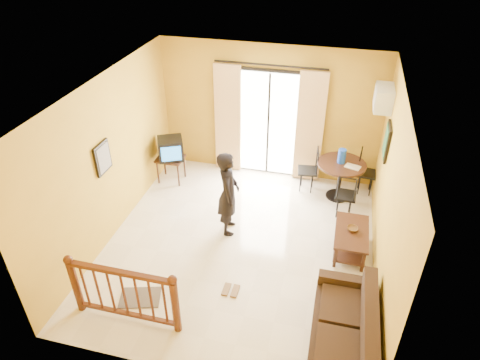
% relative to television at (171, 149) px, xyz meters
% --- Properties ---
extents(ground, '(5.00, 5.00, 0.00)m').
position_rel_television_xyz_m(ground, '(1.87, -1.65, -0.77)').
color(ground, beige).
rests_on(ground, ground).
extents(room_shell, '(5.00, 5.00, 5.00)m').
position_rel_television_xyz_m(room_shell, '(1.87, -1.65, 0.93)').
color(room_shell, white).
rests_on(room_shell, ground).
extents(balcony_door, '(2.25, 0.14, 2.46)m').
position_rel_television_xyz_m(balcony_door, '(1.87, 0.78, 0.42)').
color(balcony_door, black).
rests_on(balcony_door, ground).
extents(tv_table, '(0.55, 0.45, 0.55)m').
position_rel_television_xyz_m(tv_table, '(-0.03, 0.00, -0.30)').
color(tv_table, black).
rests_on(tv_table, ground).
extents(television, '(0.64, 0.61, 0.45)m').
position_rel_television_xyz_m(television, '(0.00, 0.00, 0.00)').
color(television, black).
rests_on(television, tv_table).
extents(picture_left, '(0.05, 0.42, 0.52)m').
position_rel_television_xyz_m(picture_left, '(-0.35, -1.85, 0.78)').
color(picture_left, black).
rests_on(picture_left, room_shell).
extents(dining_table, '(0.94, 0.94, 0.78)m').
position_rel_television_xyz_m(dining_table, '(3.43, 0.24, -0.15)').
color(dining_table, black).
rests_on(dining_table, ground).
extents(water_jug, '(0.15, 0.15, 0.28)m').
position_rel_television_xyz_m(water_jug, '(3.41, 0.27, 0.15)').
color(water_jug, blue).
rests_on(water_jug, dining_table).
extents(serving_tray, '(0.32, 0.26, 0.02)m').
position_rel_television_xyz_m(serving_tray, '(3.63, 0.14, 0.02)').
color(serving_tray, beige).
rests_on(serving_tray, dining_table).
extents(dining_chairs, '(1.60, 1.31, 0.95)m').
position_rel_television_xyz_m(dining_chairs, '(3.43, 0.18, -0.77)').
color(dining_chairs, black).
rests_on(dining_chairs, ground).
extents(air_conditioner, '(0.31, 0.60, 0.40)m').
position_rel_television_xyz_m(air_conditioner, '(3.96, 0.30, 1.38)').
color(air_conditioner, silver).
rests_on(air_conditioner, room_shell).
extents(botanical_print, '(0.05, 0.50, 0.60)m').
position_rel_television_xyz_m(botanical_print, '(4.08, -0.35, 0.88)').
color(botanical_print, black).
rests_on(botanical_print, room_shell).
extents(coffee_table, '(0.55, 0.98, 0.44)m').
position_rel_television_xyz_m(coffee_table, '(3.72, -1.34, -0.48)').
color(coffee_table, black).
rests_on(coffee_table, ground).
extents(bowl, '(0.21, 0.21, 0.06)m').
position_rel_television_xyz_m(bowl, '(3.72, -1.31, -0.31)').
color(bowl, brown).
rests_on(bowl, coffee_table).
extents(sofa, '(0.80, 1.70, 0.81)m').
position_rel_television_xyz_m(sofa, '(3.72, -3.32, -0.47)').
color(sofa, black).
rests_on(sofa, ground).
extents(standing_person, '(0.50, 0.65, 1.59)m').
position_rel_television_xyz_m(standing_person, '(1.58, -1.28, 0.02)').
color(standing_person, black).
rests_on(standing_person, ground).
extents(stair_balustrade, '(1.63, 0.13, 1.04)m').
position_rel_television_xyz_m(stair_balustrade, '(0.72, -3.55, -0.21)').
color(stair_balustrade, '#471E0F').
rests_on(stair_balustrade, ground).
extents(doormat, '(0.69, 0.55, 0.02)m').
position_rel_television_xyz_m(doormat, '(0.71, -3.17, -0.76)').
color(doormat, '#514841').
rests_on(doormat, ground).
extents(sandals, '(0.24, 0.25, 0.03)m').
position_rel_television_xyz_m(sandals, '(2.00, -2.70, -0.76)').
color(sandals, brown).
rests_on(sandals, ground).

